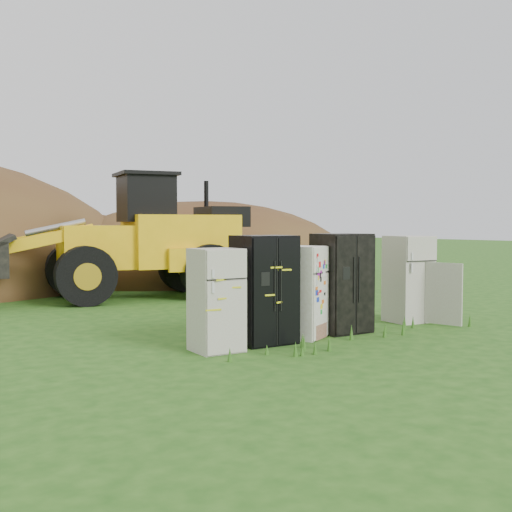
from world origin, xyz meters
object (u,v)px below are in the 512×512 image
at_px(fridge_open_door, 408,279).
at_px(wheel_loader, 115,236).
at_px(fridge_sticker, 302,292).
at_px(fridge_dark_mid, 342,283).
at_px(fridge_black_side, 264,290).
at_px(fridge_leftmost, 216,300).

bearing_deg(fridge_open_door, wheel_loader, 121.75).
bearing_deg(fridge_sticker, fridge_dark_mid, -25.81).
xyz_separation_m(fridge_open_door, wheel_loader, (-2.98, 7.49, 0.82)).
xyz_separation_m(fridge_black_side, fridge_dark_mid, (1.85, -0.05, 0.01)).
relative_size(fridge_open_door, wheel_loader, 0.25).
relative_size(fridge_dark_mid, fridge_open_door, 1.04).
distance_m(fridge_black_side, fridge_sticker, 0.88).
xyz_separation_m(fridge_leftmost, fridge_sticker, (1.90, 0.01, -0.00)).
relative_size(fridge_black_side, fridge_sticker, 1.12).
relative_size(fridge_black_side, wheel_loader, 0.26).
height_order(fridge_sticker, wheel_loader, wheel_loader).
distance_m(fridge_dark_mid, fridge_open_door, 2.04).
bearing_deg(fridge_black_side, fridge_open_door, 6.37).
bearing_deg(fridge_black_side, wheel_loader, 89.78).
bearing_deg(fridge_leftmost, wheel_loader, 83.06).
bearing_deg(fridge_sticker, fridge_leftmost, 156.34).
bearing_deg(fridge_open_door, fridge_leftmost, -169.87).
distance_m(fridge_sticker, fridge_open_door, 3.01).
distance_m(fridge_dark_mid, wheel_loader, 7.61).
bearing_deg(fridge_dark_mid, fridge_open_door, 7.19).
relative_size(fridge_leftmost, fridge_dark_mid, 0.89).
height_order(fridge_black_side, wheel_loader, wheel_loader).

